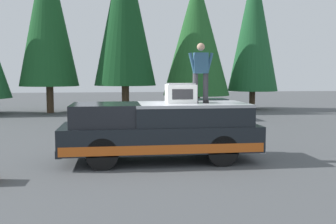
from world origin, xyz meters
TOP-DOWN VIEW (x-y plane):
  - ground_plane at (0.00, 0.00)m, footprint 90.00×90.00m
  - pickup_truck at (0.26, -0.03)m, footprint 2.01×5.54m
  - compressor_unit at (0.34, -0.64)m, footprint 0.65×0.84m
  - person_on_truck_bed at (0.21, -1.19)m, footprint 0.29×0.72m
  - parked_car_navy at (9.93, -3.71)m, footprint 1.64×4.10m
  - conifer_far_left at (16.25, -8.50)m, footprint 3.50×3.50m
  - conifer_left at (15.46, -4.24)m, footprint 4.50×4.50m
  - conifer_center_left at (14.69, 0.58)m, footprint 3.95×3.95m
  - conifer_center_right at (15.40, 5.42)m, footprint 3.76×3.76m

SIDE VIEW (x-z plane):
  - ground_plane at x=0.00m, z-range 0.00..0.00m
  - parked_car_navy at x=9.93m, z-range 0.00..1.16m
  - pickup_truck at x=0.26m, z-range 0.05..1.70m
  - compressor_unit at x=0.34m, z-range 1.65..2.21m
  - person_on_truck_bed at x=0.21m, z-range 1.71..3.40m
  - conifer_left at x=15.46m, z-range 0.53..9.70m
  - conifer_far_left at x=16.25m, z-range 0.65..11.10m
  - conifer_center_right at x=15.40m, z-range 0.85..11.94m
  - conifer_center_left at x=14.69m, z-range 0.87..12.14m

